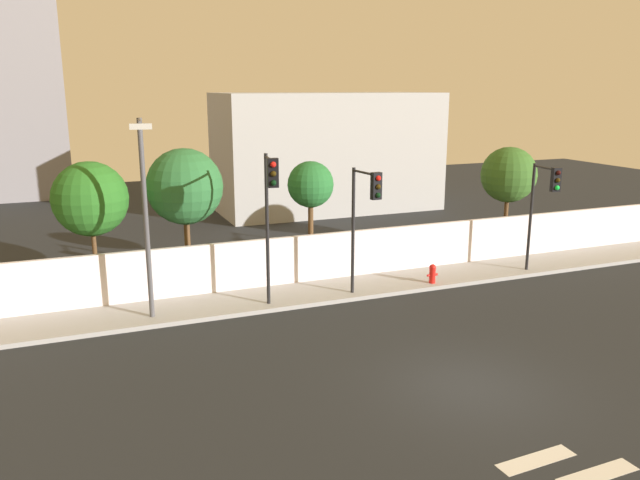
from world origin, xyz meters
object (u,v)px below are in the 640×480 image
at_px(traffic_light_right, 270,200).
at_px(roadside_tree_midright, 311,186).
at_px(traffic_light_left, 365,206).
at_px(street_lamp_curbside, 145,203).
at_px(fire_hydrant, 432,273).
at_px(roadside_tree_rightmost, 509,175).
at_px(roadside_tree_leftmost, 90,199).
at_px(roadside_tree_midleft, 185,187).
at_px(traffic_light_center, 544,195).

distance_m(traffic_light_right, roadside_tree_midright, 4.62).
xyz_separation_m(traffic_light_right, roadside_tree_midright, (2.81, 3.66, -0.23)).
height_order(traffic_light_left, street_lamp_curbside, street_lamp_curbside).
relative_size(fire_hydrant, roadside_tree_rightmost, 0.15).
distance_m(roadside_tree_leftmost, roadside_tree_midleft, 3.24).
xyz_separation_m(traffic_light_center, street_lamp_curbside, (-14.86, 0.70, 0.61)).
distance_m(traffic_light_center, fire_hydrant, 5.31).
xyz_separation_m(traffic_light_left, traffic_light_center, (7.67, -0.00, -0.14)).
bearing_deg(roadside_tree_rightmost, fire_hydrant, -151.91).
bearing_deg(roadside_tree_midleft, fire_hydrant, -19.27).
relative_size(street_lamp_curbside, roadside_tree_leftmost, 1.28).
xyz_separation_m(traffic_light_left, roadside_tree_leftmost, (-8.67, 3.69, 0.19)).
bearing_deg(traffic_light_right, street_lamp_curbside, 170.01).
xyz_separation_m(street_lamp_curbside, roadside_tree_leftmost, (-1.48, 2.99, -0.28)).
height_order(traffic_light_right, roadside_tree_midright, traffic_light_right).
relative_size(traffic_light_center, roadside_tree_midright, 0.94).
height_order(roadside_tree_midleft, roadside_tree_midright, roadside_tree_midleft).
xyz_separation_m(traffic_light_left, roadside_tree_rightmost, (8.87, 3.69, 0.11)).
bearing_deg(traffic_light_right, roadside_tree_rightmost, 16.65).
bearing_deg(fire_hydrant, street_lamp_curbside, 179.84).
relative_size(traffic_light_right, street_lamp_curbside, 0.81).
height_order(traffic_light_center, traffic_light_right, traffic_light_right).
bearing_deg(roadside_tree_rightmost, traffic_light_center, -108.08).
xyz_separation_m(traffic_light_center, traffic_light_right, (-11.05, 0.03, 0.56)).
xyz_separation_m(traffic_light_center, fire_hydrant, (-4.46, 0.67, -2.80)).
bearing_deg(roadside_tree_rightmost, roadside_tree_midleft, 180.00).
relative_size(fire_hydrant, roadside_tree_midleft, 0.14).
height_order(fire_hydrant, roadside_tree_midleft, roadside_tree_midleft).
height_order(traffic_light_right, street_lamp_curbside, street_lamp_curbside).
bearing_deg(traffic_light_center, roadside_tree_leftmost, 167.27).
height_order(traffic_light_left, fire_hydrant, traffic_light_left).
distance_m(traffic_light_center, roadside_tree_midright, 9.03).
distance_m(traffic_light_left, street_lamp_curbside, 7.24).
relative_size(traffic_light_left, roadside_tree_leftmost, 0.91).
relative_size(roadside_tree_leftmost, roadside_tree_rightmost, 1.03).
xyz_separation_m(traffic_light_left, roadside_tree_midright, (-0.57, 3.69, 0.19)).
height_order(roadside_tree_leftmost, roadside_tree_midright, roadside_tree_leftmost).
distance_m(roadside_tree_leftmost, roadside_tree_rightmost, 17.54).
bearing_deg(roadside_tree_rightmost, roadside_tree_midright, 180.00).
height_order(fire_hydrant, roadside_tree_midright, roadside_tree_midright).
bearing_deg(roadside_tree_midleft, street_lamp_curbside, -120.33).
bearing_deg(traffic_light_center, roadside_tree_rightmost, 71.92).
relative_size(street_lamp_curbside, fire_hydrant, 8.63).
xyz_separation_m(roadside_tree_leftmost, roadside_tree_midright, (8.10, 0.00, -0.00)).
relative_size(roadside_tree_midleft, roadside_tree_rightmost, 1.09).
bearing_deg(traffic_light_left, traffic_light_right, 179.60).
relative_size(traffic_light_right, roadside_tree_midright, 1.12).
height_order(traffic_light_center, street_lamp_curbside, street_lamp_curbside).
distance_m(roadside_tree_midleft, roadside_tree_rightmost, 14.31).
height_order(traffic_light_center, fire_hydrant, traffic_light_center).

